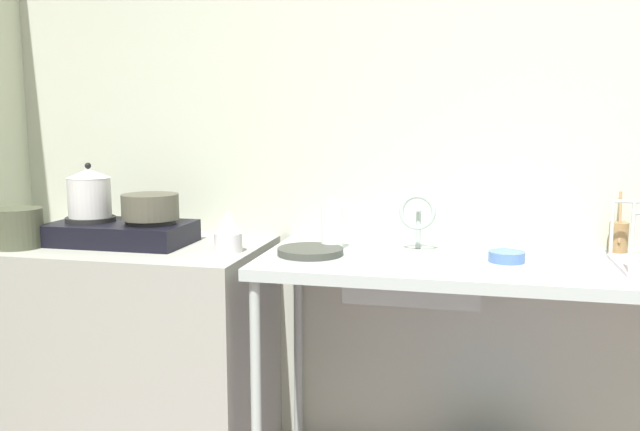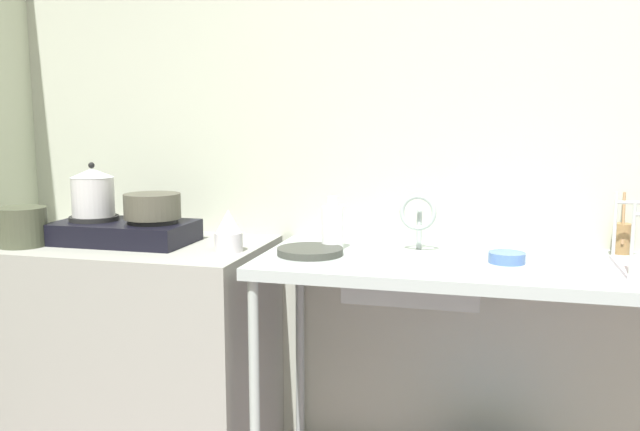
# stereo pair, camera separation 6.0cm
# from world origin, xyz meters

# --- Properties ---
(wall_back) EXTENTS (5.41, 0.10, 2.61)m
(wall_back) POSITION_xyz_m (0.00, 1.83, 1.30)
(wall_back) COLOR #B5B9A6
(wall_back) RESTS_ON ground
(counter_concrete) EXTENTS (1.10, 0.63, 0.88)m
(counter_concrete) POSITION_xyz_m (-1.68, 1.46, 0.44)
(counter_concrete) COLOR gray
(counter_concrete) RESTS_ON ground
(counter_sink) EXTENTS (1.60, 0.63, 0.88)m
(counter_sink) POSITION_xyz_m (-0.29, 1.46, 0.82)
(counter_sink) COLOR #A3ADAB
(counter_sink) RESTS_ON ground
(stove) EXTENTS (0.54, 0.30, 0.10)m
(stove) POSITION_xyz_m (-1.68, 1.46, 0.93)
(stove) COLOR black
(stove) RESTS_ON counter_concrete
(pot_on_left_burner) EXTENTS (0.17, 0.17, 0.21)m
(pot_on_left_burner) POSITION_xyz_m (-1.81, 1.46, 1.08)
(pot_on_left_burner) COLOR silver
(pot_on_left_burner) RESTS_ON stove
(pot_on_right_burner) EXTENTS (0.22, 0.22, 0.10)m
(pot_on_right_burner) POSITION_xyz_m (-1.55, 1.46, 1.03)
(pot_on_right_burner) COLOR #49473A
(pot_on_right_burner) RESTS_ON stove
(pot_beside_stove) EXTENTS (0.18, 0.18, 0.15)m
(pot_beside_stove) POSITION_xyz_m (-2.02, 1.31, 0.96)
(pot_beside_stove) COLOR #454936
(pot_beside_stove) RESTS_ON counter_concrete
(percolator) EXTENTS (0.10, 0.10, 0.15)m
(percolator) POSITION_xyz_m (-1.22, 1.40, 0.96)
(percolator) COLOR silver
(percolator) RESTS_ON counter_concrete
(sink_basin) EXTENTS (0.46, 0.29, 0.14)m
(sink_basin) POSITION_xyz_m (-0.55, 1.45, 0.82)
(sink_basin) COLOR #A3ADAB
(sink_basin) RESTS_ON counter_sink
(faucet) EXTENTS (0.13, 0.08, 0.21)m
(faucet) POSITION_xyz_m (-0.55, 1.57, 1.02)
(faucet) COLOR #A3ADAB
(faucet) RESTS_ON counter_sink
(frying_pan) EXTENTS (0.24, 0.24, 0.03)m
(frying_pan) POSITION_xyz_m (-0.91, 1.42, 0.90)
(frying_pan) COLOR #373932
(frying_pan) RESTS_ON counter_sink
(cup_by_rack) EXTENTS (0.09, 0.09, 0.06)m
(cup_by_rack) POSITION_xyz_m (-0.03, 1.41, 0.92)
(cup_by_rack) COLOR white
(cup_by_rack) RESTS_ON counter_sink
(small_bowl_on_drainboard) EXTENTS (0.12, 0.12, 0.04)m
(small_bowl_on_drainboard) POSITION_xyz_m (-0.24, 1.46, 0.90)
(small_bowl_on_drainboard) COLOR #4969A9
(small_bowl_on_drainboard) RESTS_ON counter_sink
(bottle_by_sink) EXTENTS (0.08, 0.08, 0.20)m
(bottle_by_sink) POSITION_xyz_m (-0.86, 1.53, 0.97)
(bottle_by_sink) COLOR white
(bottle_by_sink) RESTS_ON counter_sink
(utensil_jar) EXTENTS (0.07, 0.08, 0.22)m
(utensil_jar) POSITION_xyz_m (0.17, 1.72, 0.94)
(utensil_jar) COLOR olive
(utensil_jar) RESTS_ON counter_sink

